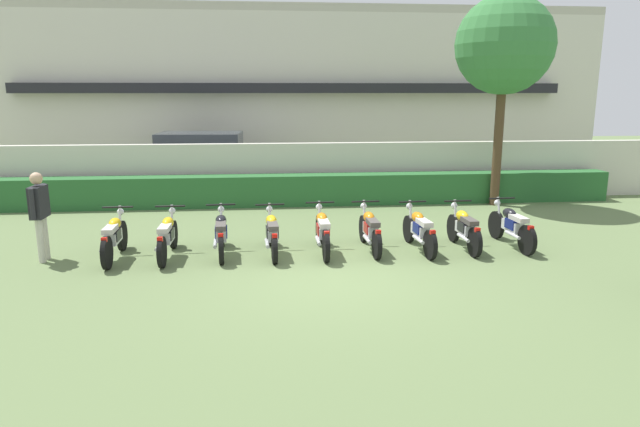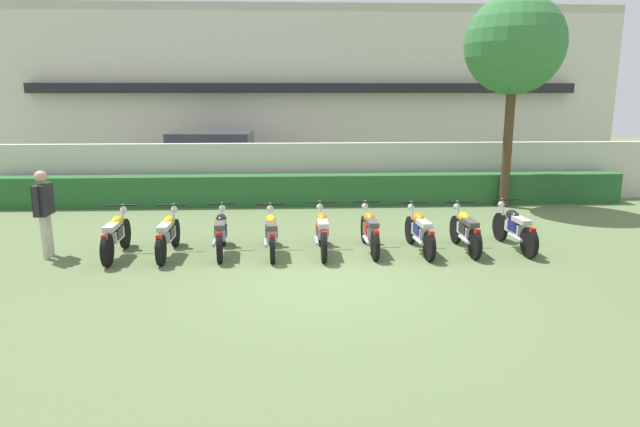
{
  "view_description": "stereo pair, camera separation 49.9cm",
  "coord_description": "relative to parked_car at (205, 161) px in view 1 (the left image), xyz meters",
  "views": [
    {
      "loc": [
        -1.1,
        -9.31,
        3.24
      ],
      "look_at": [
        0.0,
        1.96,
        0.75
      ],
      "focal_mm": 31.36,
      "sensor_mm": 36.0,
      "label": 1
    },
    {
      "loc": [
        -0.6,
        -9.35,
        3.24
      ],
      "look_at": [
        0.0,
        1.96,
        0.75
      ],
      "focal_mm": 31.36,
      "sensor_mm": 36.0,
      "label": 2
    }
  ],
  "objects": [
    {
      "name": "ground",
      "position": [
        3.12,
        -9.66,
        -0.94
      ],
      "size": [
        60.0,
        60.0,
        0.0
      ],
      "primitive_type": "plane",
      "color": "#607547"
    },
    {
      "name": "building",
      "position": [
        3.12,
        5.32,
        2.26
      ],
      "size": [
        23.89,
        6.5,
        6.39
      ],
      "color": "beige",
      "rests_on": "ground"
    },
    {
      "name": "compound_wall",
      "position": [
        3.12,
        -2.34,
        -0.07
      ],
      "size": [
        22.7,
        0.3,
        1.73
      ],
      "primitive_type": "cube",
      "color": "beige",
      "rests_on": "ground"
    },
    {
      "name": "hedge_row",
      "position": [
        3.12,
        -3.04,
        -0.5
      ],
      "size": [
        18.16,
        0.7,
        0.88
      ],
      "primitive_type": "cube",
      "color": "#28602D",
      "rests_on": "ground"
    },
    {
      "name": "parked_car",
      "position": [
        0.0,
        0.0,
        0.0
      ],
      "size": [
        4.6,
        2.3,
        1.89
      ],
      "rotation": [
        0.0,
        0.0,
        -0.06
      ],
      "color": "silver",
      "rests_on": "ground"
    },
    {
      "name": "tree_near_inspector",
      "position": [
        8.62,
        -3.58,
        3.51
      ],
      "size": [
        2.7,
        2.7,
        5.83
      ],
      "color": "#4C3823",
      "rests_on": "ground"
    },
    {
      "name": "motorcycle_in_row_0",
      "position": [
        -0.96,
        -8.09,
        -0.48
      ],
      "size": [
        0.6,
        1.9,
        0.97
      ],
      "rotation": [
        0.0,
        0.0,
        1.59
      ],
      "color": "black",
      "rests_on": "ground"
    },
    {
      "name": "motorcycle_in_row_1",
      "position": [
        0.05,
        -8.04,
        -0.49
      ],
      "size": [
        0.6,
        1.93,
        0.95
      ],
      "rotation": [
        0.0,
        0.0,
        1.57
      ],
      "color": "black",
      "rests_on": "ground"
    },
    {
      "name": "motorcycle_in_row_2",
      "position": [
        1.1,
        -7.96,
        -0.49
      ],
      "size": [
        0.6,
        1.85,
        0.96
      ],
      "rotation": [
        0.0,
        0.0,
        1.63
      ],
      "color": "black",
      "rests_on": "ground"
    },
    {
      "name": "motorcycle_in_row_3",
      "position": [
        2.11,
        -8.02,
        -0.5
      ],
      "size": [
        0.6,
        1.87,
        0.95
      ],
      "rotation": [
        0.0,
        0.0,
        1.63
      ],
      "color": "black",
      "rests_on": "ground"
    },
    {
      "name": "motorcycle_in_row_4",
      "position": [
        3.14,
        -8.03,
        -0.48
      ],
      "size": [
        0.6,
        1.93,
        0.98
      ],
      "rotation": [
        0.0,
        0.0,
        1.58
      ],
      "color": "black",
      "rests_on": "ground"
    },
    {
      "name": "motorcycle_in_row_5",
      "position": [
        4.14,
        -7.92,
        -0.49
      ],
      "size": [
        0.6,
        1.92,
        0.95
      ],
      "rotation": [
        0.0,
        0.0,
        1.6
      ],
      "color": "black",
      "rests_on": "ground"
    },
    {
      "name": "motorcycle_in_row_6",
      "position": [
        5.15,
        -8.05,
        -0.49
      ],
      "size": [
        0.6,
        1.91,
        0.95
      ],
      "rotation": [
        0.0,
        0.0,
        1.64
      ],
      "color": "black",
      "rests_on": "ground"
    },
    {
      "name": "motorcycle_in_row_7",
      "position": [
        6.1,
        -8.03,
        -0.49
      ],
      "size": [
        0.6,
        1.81,
        0.96
      ],
      "rotation": [
        0.0,
        0.0,
        1.59
      ],
      "color": "black",
      "rests_on": "ground"
    },
    {
      "name": "motorcycle_in_row_8",
      "position": [
        7.17,
        -7.93,
        -0.48
      ],
      "size": [
        0.6,
        1.96,
        0.97
      ],
      "rotation": [
        0.0,
        0.0,
        1.64
      ],
      "color": "black",
      "rests_on": "ground"
    },
    {
      "name": "inspector_person",
      "position": [
        -2.32,
        -8.04,
        0.1
      ],
      "size": [
        0.23,
        0.69,
        1.74
      ],
      "color": "beige",
      "rests_on": "ground"
    }
  ]
}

